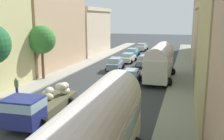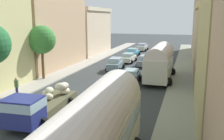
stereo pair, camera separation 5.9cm
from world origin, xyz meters
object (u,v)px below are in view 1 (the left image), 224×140
Objects in this scene: parked_bus_1 at (160,61)px; car_2 at (132,52)px; car_1 at (128,58)px; car_7 at (152,55)px; car_0 at (115,64)px; car_4 at (81,121)px; car_5 at (131,76)px; parked_bus_0 at (94,139)px; cargo_truck_0 at (38,105)px; car_6 at (145,61)px; car_3 at (142,47)px; pedestrian_2 at (17,86)px.

parked_bus_1 is 18.55m from car_2.
car_7 is at bearing 46.75° from car_1.
car_0 is 1.17× the size of car_7.
car_4 is 12.86m from car_5.
parked_bus_0 is 37.51m from car_2.
cargo_truck_0 is 1.84× the size of car_7.
car_6 is (-2.95, 7.93, -1.44)m from parked_bus_1.
parked_bus_0 is 2.29× the size of car_1.
car_0 reaches higher than car_3.
parked_bus_1 is 4.73× the size of pedestrian_2.
pedestrian_2 is (-4.82, 4.10, -0.13)m from cargo_truck_0.
car_7 is (-2.73, 14.05, -1.47)m from parked_bus_1.
pedestrian_2 is at bearing 148.70° from car_4.
parked_bus_0 is 17.75m from car_5.
car_3 is 1.08× the size of car_5.
pedestrian_2 is (-4.92, -35.29, 0.22)m from car_3.
car_6 is (0.14, 22.99, -0.02)m from car_4.
car_6 is at bearing -92.00° from car_7.
parked_bus_1 is at bearing 88.70° from parked_bus_0.
car_6 reaches higher than car_1.
parked_bus_0 is 2.39× the size of car_4.
car_2 is 32.48m from car_4.
car_2 is 8.10m from car_3.
car_7 is (3.33, 3.54, 0.01)m from car_1.
parked_bus_0 is 30.80m from car_1.
car_2 is 5.14m from car_7.
pedestrian_2 is at bearing 138.40° from parked_bus_0.
car_7 is at bearing -37.86° from car_2.
car_0 reaches higher than car_2.
car_5 is at bearing 97.46° from parked_bus_0.
parked_bus_1 reaches higher than car_3.
car_5 is (3.32, -12.72, 0.01)m from car_1.
parked_bus_0 is at bearing -41.60° from pedestrian_2.
parked_bus_1 is 1.89× the size of car_0.
car_6 is (3.66, 22.02, -0.36)m from cargo_truck_0.
car_7 is (3.59, 10.04, -0.08)m from car_0.
car_6 is at bearing 49.29° from car_0.
parked_bus_1 is at bearing -32.38° from car_0.
car_3 is 40.50m from car_4.
car_1 is 4.05m from car_6.
car_4 is 0.99× the size of car_6.
car_0 is 1.05× the size of car_3.
car_6 is (3.12, -2.58, 0.05)m from car_1.
car_0 is at bearing -92.24° from car_1.
parked_bus_0 is 8.44m from cargo_truck_0.
car_1 is (0.55, 24.60, -0.41)m from cargo_truck_0.
cargo_truck_0 is at bearing -90.92° from car_0.
cargo_truck_0 is 1.86× the size of car_2.
pedestrian_2 is (-8.70, -24.04, 0.27)m from car_7.
pedestrian_2 is (-8.48, -17.92, 0.23)m from car_6.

